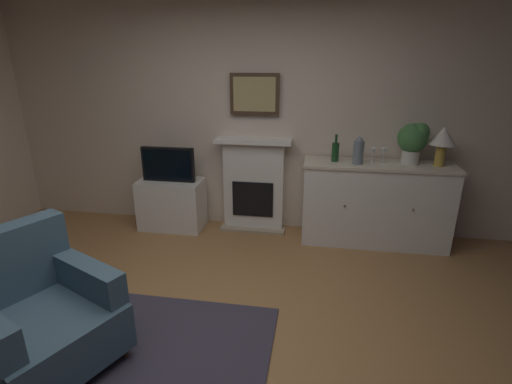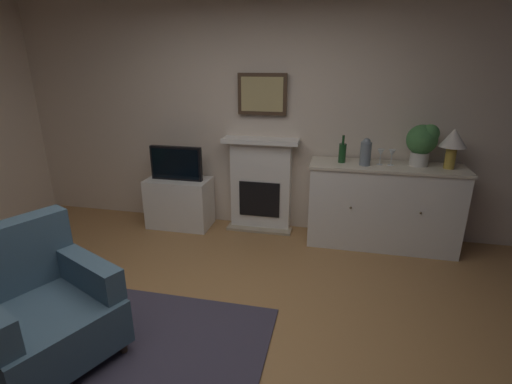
{
  "view_description": "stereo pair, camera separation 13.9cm",
  "coord_description": "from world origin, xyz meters",
  "px_view_note": "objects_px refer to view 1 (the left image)",
  "views": [
    {
      "loc": [
        0.7,
        -2.04,
        1.92
      ],
      "look_at": [
        0.26,
        0.57,
        1.0
      ],
      "focal_mm": 26.36,
      "sensor_mm": 36.0,
      "label": 1
    },
    {
      "loc": [
        0.84,
        -2.01,
        1.92
      ],
      "look_at": [
        0.26,
        0.57,
        1.0
      ],
      "focal_mm": 26.36,
      "sensor_mm": 36.0,
      "label": 2
    }
  ],
  "objects_px": {
    "wine_glass_center": "(384,152)",
    "vase_decorative": "(358,151)",
    "sideboard_cabinet": "(375,204)",
    "tv_cabinet": "(172,204)",
    "tv_set": "(168,164)",
    "fireplace_unit": "(254,184)",
    "wine_glass_left": "(373,152)",
    "potted_plant_small": "(414,139)",
    "table_lamp": "(443,139)",
    "armchair": "(37,315)",
    "wine_bottle": "(335,151)",
    "framed_picture": "(254,94)"
  },
  "relations": [
    {
      "from": "sideboard_cabinet",
      "to": "tv_cabinet",
      "type": "bearing_deg",
      "value": 179.63
    },
    {
      "from": "tv_set",
      "to": "armchair",
      "type": "xyz_separation_m",
      "value": [
        -0.02,
        -2.22,
        -0.41
      ]
    },
    {
      "from": "wine_glass_left",
      "to": "vase_decorative",
      "type": "height_order",
      "value": "vase_decorative"
    },
    {
      "from": "sideboard_cabinet",
      "to": "potted_plant_small",
      "type": "height_order",
      "value": "potted_plant_small"
    },
    {
      "from": "tv_set",
      "to": "vase_decorative",
      "type": "bearing_deg",
      "value": -1.13
    },
    {
      "from": "wine_glass_left",
      "to": "wine_glass_center",
      "type": "bearing_deg",
      "value": -0.63
    },
    {
      "from": "tv_cabinet",
      "to": "wine_glass_left",
      "type": "bearing_deg",
      "value": -0.25
    },
    {
      "from": "tv_cabinet",
      "to": "tv_set",
      "type": "height_order",
      "value": "tv_set"
    },
    {
      "from": "fireplace_unit",
      "to": "sideboard_cabinet",
      "type": "bearing_deg",
      "value": -7.38
    },
    {
      "from": "potted_plant_small",
      "to": "fireplace_unit",
      "type": "bearing_deg",
      "value": 175.53
    },
    {
      "from": "table_lamp",
      "to": "armchair",
      "type": "xyz_separation_m",
      "value": [
        -2.95,
        -2.23,
        -0.81
      ]
    },
    {
      "from": "fireplace_unit",
      "to": "wine_bottle",
      "type": "xyz_separation_m",
      "value": [
        0.91,
        -0.16,
        0.47
      ]
    },
    {
      "from": "wine_glass_center",
      "to": "potted_plant_small",
      "type": "xyz_separation_m",
      "value": [
        0.28,
        0.04,
        0.13
      ]
    },
    {
      "from": "fireplace_unit",
      "to": "vase_decorative",
      "type": "bearing_deg",
      "value": -11.29
    },
    {
      "from": "tv_cabinet",
      "to": "tv_set",
      "type": "distance_m",
      "value": 0.5
    },
    {
      "from": "sideboard_cabinet",
      "to": "vase_decorative",
      "type": "height_order",
      "value": "vase_decorative"
    },
    {
      "from": "armchair",
      "to": "fireplace_unit",
      "type": "bearing_deg",
      "value": 67.42
    },
    {
      "from": "wine_glass_center",
      "to": "potted_plant_small",
      "type": "height_order",
      "value": "potted_plant_small"
    },
    {
      "from": "vase_decorative",
      "to": "armchair",
      "type": "height_order",
      "value": "vase_decorative"
    },
    {
      "from": "sideboard_cabinet",
      "to": "wine_glass_left",
      "type": "distance_m",
      "value": 0.58
    },
    {
      "from": "framed_picture",
      "to": "potted_plant_small",
      "type": "relative_size",
      "value": 1.28
    },
    {
      "from": "armchair",
      "to": "table_lamp",
      "type": "bearing_deg",
      "value": 37.01
    },
    {
      "from": "framed_picture",
      "to": "potted_plant_small",
      "type": "bearing_deg",
      "value": -6.0
    },
    {
      "from": "table_lamp",
      "to": "armchair",
      "type": "bearing_deg",
      "value": -142.99
    },
    {
      "from": "tv_set",
      "to": "sideboard_cabinet",
      "type": "bearing_deg",
      "value": 0.2
    },
    {
      "from": "wine_glass_center",
      "to": "table_lamp",
      "type": "bearing_deg",
      "value": -0.39
    },
    {
      "from": "sideboard_cabinet",
      "to": "wine_glass_left",
      "type": "height_order",
      "value": "wine_glass_left"
    },
    {
      "from": "fireplace_unit",
      "to": "wine_glass_left",
      "type": "distance_m",
      "value": 1.39
    },
    {
      "from": "wine_glass_left",
      "to": "tv_cabinet",
      "type": "bearing_deg",
      "value": 179.75
    },
    {
      "from": "table_lamp",
      "to": "armchair",
      "type": "height_order",
      "value": "table_lamp"
    },
    {
      "from": "wine_bottle",
      "to": "sideboard_cabinet",
      "type": "bearing_deg",
      "value": -1.79
    },
    {
      "from": "wine_glass_left",
      "to": "armchair",
      "type": "relative_size",
      "value": 0.16
    },
    {
      "from": "table_lamp",
      "to": "tv_cabinet",
      "type": "bearing_deg",
      "value": 179.71
    },
    {
      "from": "wine_bottle",
      "to": "tv_cabinet",
      "type": "relative_size",
      "value": 0.39
    },
    {
      "from": "wine_bottle",
      "to": "wine_glass_center",
      "type": "bearing_deg",
      "value": -1.24
    },
    {
      "from": "tv_cabinet",
      "to": "armchair",
      "type": "xyz_separation_m",
      "value": [
        -0.02,
        -2.24,
        0.08
      ]
    },
    {
      "from": "fireplace_unit",
      "to": "wine_glass_left",
      "type": "bearing_deg",
      "value": -7.6
    },
    {
      "from": "wine_glass_center",
      "to": "tv_cabinet",
      "type": "bearing_deg",
      "value": 179.73
    },
    {
      "from": "sideboard_cabinet",
      "to": "potted_plant_small",
      "type": "distance_m",
      "value": 0.78
    },
    {
      "from": "wine_glass_left",
      "to": "framed_picture",
      "type": "bearing_deg",
      "value": 170.44
    },
    {
      "from": "sideboard_cabinet",
      "to": "vase_decorative",
      "type": "xyz_separation_m",
      "value": [
        -0.23,
        -0.05,
        0.59
      ]
    },
    {
      "from": "table_lamp",
      "to": "tv_cabinet",
      "type": "relative_size",
      "value": 0.53
    },
    {
      "from": "sideboard_cabinet",
      "to": "wine_glass_center",
      "type": "bearing_deg",
      "value": 6.47
    },
    {
      "from": "wine_glass_center",
      "to": "vase_decorative",
      "type": "distance_m",
      "value": 0.27
    },
    {
      "from": "framed_picture",
      "to": "armchair",
      "type": "height_order",
      "value": "framed_picture"
    },
    {
      "from": "wine_glass_left",
      "to": "vase_decorative",
      "type": "distance_m",
      "value": 0.16
    },
    {
      "from": "wine_glass_center",
      "to": "framed_picture",
      "type": "bearing_deg",
      "value": 171.13
    },
    {
      "from": "armchair",
      "to": "wine_glass_center",
      "type": "bearing_deg",
      "value": 42.88
    },
    {
      "from": "tv_set",
      "to": "wine_bottle",
      "type": "bearing_deg",
      "value": 0.69
    },
    {
      "from": "tv_set",
      "to": "table_lamp",
      "type": "bearing_deg",
      "value": 0.16
    }
  ]
}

